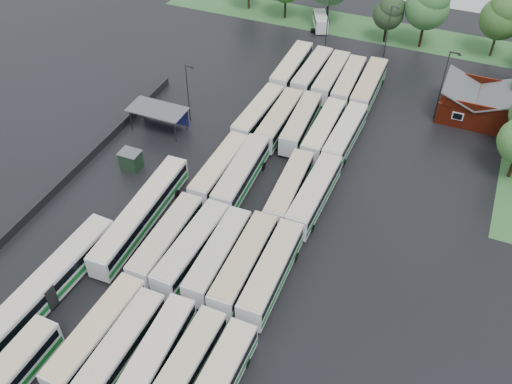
% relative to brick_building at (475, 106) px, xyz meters
% --- Properties ---
extents(ground, '(160.00, 160.00, 0.00)m').
position_rel_brick_building_xyz_m(ground, '(-24.00, -42.77, -1.87)').
color(ground, black).
rests_on(ground, ground).
extents(brick_building, '(10.07, 8.60, 5.39)m').
position_rel_brick_building_xyz_m(brick_building, '(0.00, 0.00, 0.00)').
color(brick_building, '#661909').
rests_on(brick_building, ground).
extents(wash_shed, '(8.20, 4.20, 3.58)m').
position_rel_brick_building_xyz_m(wash_shed, '(-41.20, -20.74, 1.12)').
color(wash_shed, '#2D2D30').
rests_on(wash_shed, ground).
extents(utility_hut, '(2.70, 2.20, 2.62)m').
position_rel_brick_building_xyz_m(utility_hut, '(-40.20, -30.17, -0.55)').
color(utility_hut, black).
rests_on(utility_hut, ground).
extents(grass_strip_north, '(80.00, 10.00, 0.01)m').
position_rel_brick_building_xyz_m(grass_strip_north, '(-22.00, 22.03, -1.86)').
color(grass_strip_north, '#31642E').
rests_on(grass_strip_north, ground).
extents(west_fence, '(0.10, 50.00, 1.20)m').
position_rel_brick_building_xyz_m(west_fence, '(-46.20, -34.77, -1.27)').
color(west_fence, '#2D2D30').
rests_on(west_fence, ground).
extents(bus_r1c0, '(3.18, 12.99, 3.59)m').
position_rel_brick_building_xyz_m(bus_r1c0, '(-28.26, -54.83, 0.11)').
color(bus_r1c0, silver).
rests_on(bus_r1c0, ground).
extents(bus_r1c1, '(2.79, 12.59, 3.50)m').
position_rel_brick_building_xyz_m(bus_r1c1, '(-25.34, -55.42, 0.06)').
color(bus_r1c1, silver).
rests_on(bus_r1c1, ground).
extents(bus_r1c2, '(3.22, 12.80, 3.53)m').
position_rel_brick_building_xyz_m(bus_r1c2, '(-21.93, -54.97, 0.08)').
color(bus_r1c2, silver).
rests_on(bus_r1c2, ground).
extents(bus_r1c3, '(2.86, 12.74, 3.54)m').
position_rel_brick_building_xyz_m(bus_r1c3, '(-18.78, -55.15, 0.08)').
color(bus_r1c3, silver).
rests_on(bus_r1c3, ground).
extents(bus_r2c0, '(2.76, 12.81, 3.56)m').
position_rel_brick_building_xyz_m(bus_r2c0, '(-28.29, -41.44, 0.09)').
color(bus_r2c0, silver).
rests_on(bus_r2c0, ground).
extents(bus_r2c1, '(3.19, 13.03, 3.60)m').
position_rel_brick_building_xyz_m(bus_r2c1, '(-25.11, -41.43, 0.12)').
color(bus_r2c1, silver).
rests_on(bus_r2c1, ground).
extents(bus_r2c2, '(3.00, 12.70, 3.52)m').
position_rel_brick_building_xyz_m(bus_r2c2, '(-21.99, -41.27, 0.07)').
color(bus_r2c2, silver).
rests_on(bus_r2c2, ground).
extents(bus_r2c3, '(3.09, 13.27, 3.68)m').
position_rel_brick_building_xyz_m(bus_r2c3, '(-18.90, -41.28, 0.16)').
color(bus_r2c3, silver).
rests_on(bus_r2c3, ground).
extents(bus_r2c4, '(3.04, 13.14, 3.64)m').
position_rel_brick_building_xyz_m(bus_r2c4, '(-15.78, -41.24, 0.14)').
color(bus_r2c4, silver).
rests_on(bus_r2c4, ground).
extents(bus_r3c0, '(2.78, 12.63, 3.51)m').
position_rel_brick_building_xyz_m(bus_r3c0, '(-28.22, -27.92, 0.07)').
color(bus_r3c0, silver).
rests_on(bus_r3c0, ground).
extents(bus_r3c1, '(3.34, 13.34, 3.68)m').
position_rel_brick_building_xyz_m(bus_r3c1, '(-25.23, -27.88, 0.16)').
color(bus_r3c1, silver).
rests_on(bus_r3c1, ground).
extents(bus_r3c3, '(3.26, 12.64, 3.49)m').
position_rel_brick_building_xyz_m(bus_r3c3, '(-18.72, -28.05, 0.05)').
color(bus_r3c3, silver).
rests_on(bus_r3c3, ground).
extents(bus_r3c4, '(3.00, 13.14, 3.64)m').
position_rel_brick_building_xyz_m(bus_r3c4, '(-15.55, -27.88, 0.14)').
color(bus_r3c4, silver).
rests_on(bus_r3c4, ground).
extents(bus_r4c0, '(3.10, 12.73, 3.52)m').
position_rel_brick_building_xyz_m(bus_r4c0, '(-28.50, -14.54, 0.07)').
color(bus_r4c0, silver).
rests_on(bus_r4c0, ground).
extents(bus_r4c1, '(2.82, 12.75, 3.54)m').
position_rel_brick_building_xyz_m(bus_r4c1, '(-25.21, -14.65, 0.08)').
color(bus_r4c1, silver).
rests_on(bus_r4c1, ground).
extents(bus_r4c2, '(3.31, 12.70, 3.50)m').
position_rel_brick_building_xyz_m(bus_r4c2, '(-22.11, -14.24, 0.06)').
color(bus_r4c2, silver).
rests_on(bus_r4c2, ground).
extents(bus_r4c3, '(2.78, 12.59, 3.50)m').
position_rel_brick_building_xyz_m(bus_r4c3, '(-18.61, -14.70, 0.06)').
color(bus_r4c3, silver).
rests_on(bus_r4c3, ground).
extents(bus_r4c4, '(2.93, 12.74, 3.53)m').
position_rel_brick_building_xyz_m(bus_r4c4, '(-15.58, -14.63, 0.08)').
color(bus_r4c4, silver).
rests_on(bus_r4c4, ground).
extents(bus_r5c0, '(3.06, 13.29, 3.69)m').
position_rel_brick_building_xyz_m(bus_r5c0, '(-28.59, -0.51, 0.16)').
color(bus_r5c0, silver).
rests_on(bus_r5c0, ground).
extents(bus_r5c1, '(2.89, 12.73, 3.53)m').
position_rel_brick_building_xyz_m(bus_r5c1, '(-25.15, -0.42, 0.08)').
color(bus_r5c1, silver).
rests_on(bus_r5c1, ground).
extents(bus_r5c2, '(2.86, 12.71, 3.53)m').
position_rel_brick_building_xyz_m(bus_r5c2, '(-21.96, -0.63, 0.08)').
color(bus_r5c2, silver).
rests_on(bus_r5c2, ground).
extents(bus_r5c3, '(3.09, 12.61, 3.49)m').
position_rel_brick_building_xyz_m(bus_r5c3, '(-18.98, -1.04, 0.05)').
color(bus_r5c3, silver).
rests_on(bus_r5c3, ground).
extents(bus_r5c4, '(2.99, 13.19, 3.66)m').
position_rel_brick_building_xyz_m(bus_r5c4, '(-15.79, -1.02, 0.15)').
color(bus_r5c4, silver).
rests_on(bus_r5c4, ground).
extents(artic_bus_west_b, '(3.19, 18.90, 3.49)m').
position_rel_brick_building_xyz_m(artic_bus_west_b, '(-33.09, -38.93, 0.07)').
color(artic_bus_west_b, silver).
rests_on(artic_bus_west_b, ground).
extents(artic_bus_west_c, '(3.70, 19.45, 3.59)m').
position_rel_brick_building_xyz_m(artic_bus_west_c, '(-36.28, -52.02, 0.12)').
color(artic_bus_west_c, silver).
rests_on(artic_bus_west_c, ground).
extents(minibus, '(4.45, 6.30, 2.59)m').
position_rel_brick_building_xyz_m(minibus, '(-30.02, 18.78, -0.43)').
color(minibus, white).
rests_on(minibus, ground).
extents(tree_north_3, '(5.37, 5.37, 8.89)m').
position_rel_brick_building_xyz_m(tree_north_3, '(-17.58, 18.06, 3.85)').
color(tree_north_3, black).
rests_on(tree_north_3, ground).
extents(tree_north_4, '(7.45, 7.45, 12.34)m').
position_rel_brick_building_xyz_m(tree_north_4, '(-11.35, 18.68, 6.07)').
color(tree_north_4, black).
rests_on(tree_north_4, ground).
extents(tree_north_5, '(6.99, 6.99, 11.58)m').
position_rel_brick_building_xyz_m(tree_north_5, '(0.59, 20.16, 5.58)').
color(tree_north_5, '#35291A').
rests_on(tree_north_5, ground).
extents(lamp_post_ne, '(1.67, 0.33, 10.86)m').
position_rel_brick_building_xyz_m(lamp_post_ne, '(-5.06, -2.56, 4.44)').
color(lamp_post_ne, '#2D2D30').
rests_on(lamp_post_ne, ground).
extents(lamp_post_nw, '(1.41, 0.27, 9.14)m').
position_rel_brick_building_xyz_m(lamp_post_nw, '(-38.16, -17.24, 3.44)').
color(lamp_post_nw, '#2D2D30').
rests_on(lamp_post_nw, ground).
extents(lamp_post_back_w, '(1.48, 0.29, 9.64)m').
position_rel_brick_building_xyz_m(lamp_post_back_w, '(-26.97, 13.10, 3.73)').
color(lamp_post_back_w, '#2D2D30').
rests_on(lamp_post_back_w, ground).
extents(lamp_post_back_e, '(1.40, 0.27, 9.11)m').
position_rel_brick_building_xyz_m(lamp_post_back_e, '(-16.38, 12.83, 3.43)').
color(lamp_post_back_e, '#2D2D30').
rests_on(lamp_post_back_e, ground).
extents(puddle_2, '(7.32, 7.32, 0.01)m').
position_rel_brick_building_xyz_m(puddle_2, '(-32.85, -41.73, -1.86)').
color(puddle_2, black).
rests_on(puddle_2, ground).
extents(puddle_3, '(4.42, 4.42, 0.01)m').
position_rel_brick_building_xyz_m(puddle_3, '(-20.86, -46.33, -1.86)').
color(puddle_3, black).
rests_on(puddle_3, ground).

